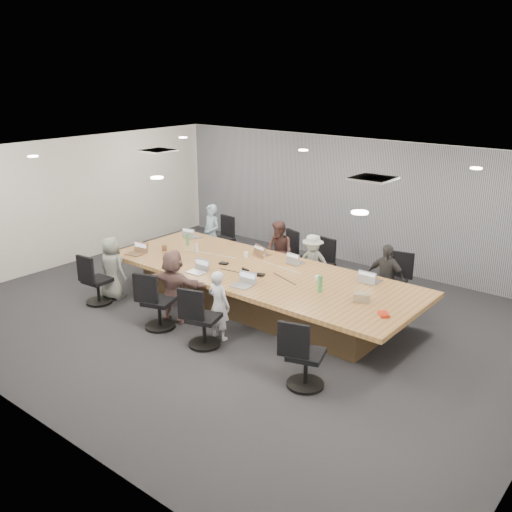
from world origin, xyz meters
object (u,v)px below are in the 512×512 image
Objects in this scene: chair_4 at (98,284)px; person_1 at (279,252)px; chair_2 at (322,269)px; person_3 at (385,278)px; laptop_0 at (194,237)px; person_2 at (312,263)px; bottle_green_left at (188,239)px; conference_table at (259,288)px; laptop_2 at (296,262)px; laptop_4 at (134,254)px; person_0 at (212,234)px; chair_3 at (393,285)px; chair_5 at (159,306)px; laptop_3 at (371,281)px; person_5 at (174,286)px; snack_packet at (384,314)px; chair_7 at (306,360)px; canvas_bag at (362,297)px; chair_0 at (222,243)px; stapler at (245,270)px; mug_brown at (164,248)px; person_6 at (219,305)px; person_4 at (112,268)px; bottle_green_right at (320,284)px; chair_6 at (204,323)px; laptop_1 at (263,254)px; laptop_5 at (196,273)px; bottle_clear at (197,248)px; laptop_6 at (241,286)px; chair_1 at (289,260)px.

person_1 is at bearing 52.60° from chair_4.
chair_2 is 0.57× the size of person_3.
laptop_0 is 1.98m from person_1.
person_2 reaches higher than bottle_green_left.
conference_table is 20.53× the size of laptop_2.
laptop_2 is at bearing 20.94° from laptop_4.
laptop_2 is at bearing -1.95° from person_0.
chair_3 reaches higher than laptop_4.
chair_5 is 3.24m from person_2.
laptop_3 is 0.25× the size of person_5.
person_0 is (-2.71, -0.35, 0.32)m from chair_2.
person_0 is 4.10× the size of laptop_3.
snack_packet reaches higher than laptop_2.
person_5 is at bearing 155.07° from chair_7.
person_2 reaches higher than canvas_bag.
stapler reaches higher than chair_0.
snack_packet reaches higher than chair_2.
chair_4 is 2.53m from laptop_0.
chair_2 is 4.34× the size of stapler.
chair_2 is 6.26× the size of mug_brown.
conference_table is 18.17× the size of laptop_4.
chair_2 is (2.71, 0.00, -0.03)m from chair_0.
person_2 reaches higher than chair_0.
chair_7 is 5.56m from person_0.
person_6 is at bearing -146.30° from canvas_bag.
stapler is at bearing 129.13° from chair_7.
person_4 is 4.42× the size of bottle_green_right.
chair_2 is 4.13m from person_4.
chair_6 is at bearing -104.52° from person_2.
laptop_1 is at bearing 90.07° from chair_6.
person_0 reaches higher than person_1.
chair_6 is at bearing -19.27° from chair_5.
conference_table is 2.49m from chair_3.
laptop_4 is at bearing -171.29° from canvas_bag.
person_2 is 3.97× the size of laptop_2.
canvas_bag is at bearing 5.22° from bottle_green_right.
chair_7 is at bearing -109.43° from snack_packet.
person_6 is at bearing -28.91° from laptop_5.
conference_table is at bearing 154.89° from laptop_0.
bottle_clear is (0.90, 0.84, 0.09)m from laptop_4.
laptop_6 is at bearing 13.36° from chair_4.
person_6 is 2.70m from mug_brown.
laptop_3 is 1.71× the size of bottle_clear.
person_5 reaches higher than person_2.
laptop_2 is 1.67m from person_3.
bottle_green_left is 2.08m from stapler.
chair_1 is at bearing 101.73° from laptop_6.
bottle_green_right is 3.01m from bottle_clear.
laptop_3 is at bearing 109.21° from canvas_bag.
person_0 is at bearing 79.33° from laptop_4.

